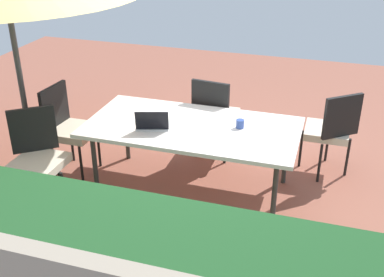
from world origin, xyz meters
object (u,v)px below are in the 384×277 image
(chair_south, at_px, (215,113))
(laptop, at_px, (153,124))
(chair_east, at_px, (68,125))
(cup, at_px, (240,124))
(dining_table, at_px, (192,130))
(chair_southwest, at_px, (331,129))
(chair_northeast, at_px, (37,155))

(chair_south, bearing_deg, laptop, 74.46)
(chair_south, relative_size, laptop, 2.59)
(chair_east, relative_size, cup, 11.47)
(chair_east, xyz_separation_m, cup, (-1.86, -0.13, 0.22))
(dining_table, relative_size, chair_southwest, 2.16)
(chair_northeast, distance_m, cup, 1.98)
(chair_northeast, xyz_separation_m, chair_south, (-1.37, -1.48, 0.00))
(chair_south, bearing_deg, dining_table, 94.04)
(chair_south, xyz_separation_m, chair_southwest, (-1.29, 0.03, 0.00))
(cup, bearing_deg, chair_east, 3.94)
(dining_table, distance_m, chair_southwest, 1.52)
(dining_table, height_order, chair_southwest, chair_southwest)
(laptop, relative_size, cup, 4.43)
(chair_northeast, distance_m, chair_east, 0.69)
(chair_south, height_order, laptop, chair_south)
(dining_table, height_order, chair_south, chair_south)
(chair_east, relative_size, chair_southwest, 1.00)
(cup, bearing_deg, dining_table, 10.90)
(chair_east, height_order, chair_south, same)
(chair_south, bearing_deg, cup, 129.76)
(cup, bearing_deg, chair_southwest, -143.77)
(chair_southwest, xyz_separation_m, cup, (0.86, 0.63, 0.22))
(chair_east, relative_size, chair_south, 1.00)
(cup, bearing_deg, laptop, 18.31)
(chair_east, height_order, cup, chair_east)
(chair_northeast, xyz_separation_m, chair_southwest, (-2.66, -1.44, 0.00))
(chair_northeast, bearing_deg, chair_east, 57.46)
(laptop, bearing_deg, chair_southwest, -169.04)
(chair_northeast, relative_size, cup, 11.47)
(chair_northeast, relative_size, chair_southwest, 1.00)
(laptop, height_order, cup, laptop)
(chair_southwest, bearing_deg, chair_east, -23.49)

